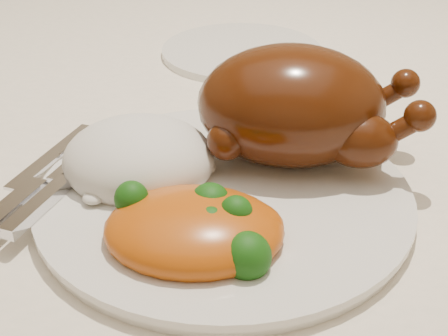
# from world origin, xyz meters

# --- Properties ---
(dining_table) EXTENTS (1.60, 0.90, 0.76)m
(dining_table) POSITION_xyz_m (0.00, 0.00, 0.67)
(dining_table) COLOR brown
(dining_table) RESTS_ON floor
(tablecloth) EXTENTS (1.73, 1.03, 0.18)m
(tablecloth) POSITION_xyz_m (0.00, 0.00, 0.74)
(tablecloth) COLOR beige
(tablecloth) RESTS_ON dining_table
(dinner_plate) EXTENTS (0.38, 0.38, 0.01)m
(dinner_plate) POSITION_xyz_m (0.14, -0.20, 0.77)
(dinner_plate) COLOR silver
(dinner_plate) RESTS_ON tablecloth
(side_plate) EXTENTS (0.24, 0.24, 0.01)m
(side_plate) POSITION_xyz_m (0.12, 0.13, 0.77)
(side_plate) COLOR silver
(side_plate) RESTS_ON tablecloth
(roast_chicken) EXTENTS (0.19, 0.13, 0.10)m
(roast_chicken) POSITION_xyz_m (0.19, -0.14, 0.83)
(roast_chicken) COLOR #471807
(roast_chicken) RESTS_ON dinner_plate
(rice_mound) EXTENTS (0.13, 0.12, 0.06)m
(rice_mound) POSITION_xyz_m (0.07, -0.18, 0.79)
(rice_mound) COLOR white
(rice_mound) RESTS_ON dinner_plate
(mac_and_cheese) EXTENTS (0.13, 0.11, 0.05)m
(mac_and_cheese) POSITION_xyz_m (0.14, -0.27, 0.79)
(mac_and_cheese) COLOR #B94E0B
(mac_and_cheese) RESTS_ON dinner_plate
(cutlery) EXTENTS (0.05, 0.17, 0.01)m
(cutlery) POSITION_xyz_m (0.00, -0.23, 0.79)
(cutlery) COLOR silver
(cutlery) RESTS_ON dinner_plate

